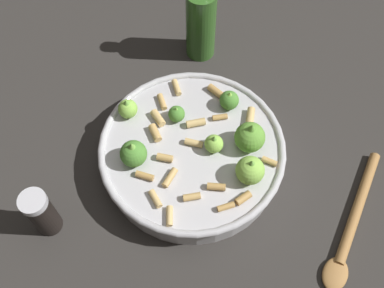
{
  "coord_description": "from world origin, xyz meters",
  "views": [
    {
      "loc": [
        0.18,
        -0.3,
        0.67
      ],
      "look_at": [
        0.0,
        0.0,
        0.06
      ],
      "focal_mm": 42.42,
      "sensor_mm": 36.0,
      "label": 1
    }
  ],
  "objects": [
    {
      "name": "ground_plane",
      "position": [
        0.0,
        0.0,
        0.0
      ],
      "size": [
        2.4,
        2.4,
        0.0
      ],
      "primitive_type": "plane",
      "color": "#2D2B28"
    },
    {
      "name": "cooking_pan",
      "position": [
        0.0,
        0.0,
        0.03
      ],
      "size": [
        0.29,
        0.29,
        0.11
      ],
      "color": "#B7B7BC",
      "rests_on": "ground"
    },
    {
      "name": "pepper_shaker",
      "position": [
        -0.13,
        -0.2,
        0.05
      ],
      "size": [
        0.04,
        0.04,
        0.1
      ],
      "color": "black",
      "rests_on": "ground"
    },
    {
      "name": "olive_oil_bottle",
      "position": [
        -0.11,
        0.21,
        0.08
      ],
      "size": [
        0.05,
        0.05,
        0.19
      ],
      "color": "#336023",
      "rests_on": "ground"
    },
    {
      "name": "wooden_spoon",
      "position": [
        0.27,
        0.03,
        0.01
      ],
      "size": [
        0.05,
        0.24,
        0.02
      ],
      "color": "#9E703D",
      "rests_on": "ground"
    }
  ]
}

